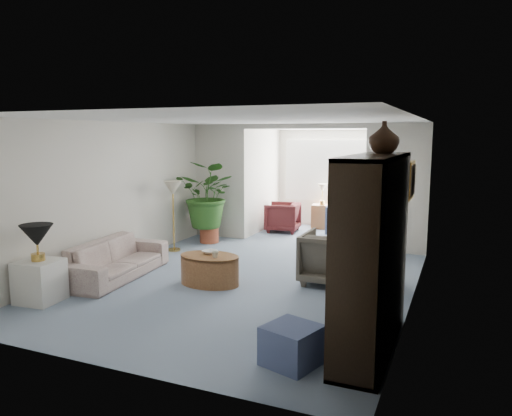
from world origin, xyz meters
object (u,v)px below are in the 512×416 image
at_px(wingback_chair, 331,258).
at_px(ottoman, 292,345).
at_px(framed_picture, 412,180).
at_px(entertainment_cabinet, 372,254).
at_px(floor_lamp, 173,188).
at_px(sunroom_chair_blue, 345,220).
at_px(end_table, 40,281).
at_px(coffee_table, 210,270).
at_px(table_lamp, 37,235).
at_px(plant_pot, 209,235).
at_px(coffee_bowl, 210,252).
at_px(sunroom_chair_maroon, 283,217).
at_px(sunroom_table, 322,217).
at_px(sofa, 116,259).
at_px(cabinet_urn, 384,137).
at_px(side_table_dark, 381,265).
at_px(coffee_cup, 215,255).

height_order(wingback_chair, ottoman, wingback_chair).
distance_m(framed_picture, entertainment_cabinet, 1.60).
height_order(floor_lamp, sunroom_chair_blue, floor_lamp).
height_order(entertainment_cabinet, ottoman, entertainment_cabinet).
distance_m(framed_picture, end_table, 5.16).
height_order(framed_picture, wingback_chair, framed_picture).
distance_m(framed_picture, coffee_table, 3.25).
xyz_separation_m(table_lamp, plant_pot, (0.34, 4.21, -0.77)).
relative_size(coffee_bowl, sunroom_chair_blue, 0.27).
bearing_deg(table_lamp, plant_pot, 85.35).
xyz_separation_m(framed_picture, sunroom_chair_maroon, (-3.28, 4.24, -1.35)).
bearing_deg(sunroom_chair_blue, table_lamp, 147.06).
bearing_deg(sunroom_chair_maroon, end_table, -20.15).
bearing_deg(sunroom_table, sunroom_chair_maroon, -135.00).
bearing_deg(sunroom_chair_blue, coffee_bowl, 157.43).
relative_size(framed_picture, plant_pot, 1.25).
xyz_separation_m(sofa, ottoman, (3.58, -1.75, -0.10)).
height_order(framed_picture, coffee_table, framed_picture).
xyz_separation_m(table_lamp, ottoman, (3.78, -0.40, -0.73)).
bearing_deg(end_table, coffee_table, 42.67).
bearing_deg(table_lamp, ottoman, -6.01).
bearing_deg(end_table, plant_pot, 85.35).
distance_m(end_table, sunroom_chair_maroon, 6.10).
height_order(wingback_chair, entertainment_cabinet, entertainment_cabinet).
distance_m(end_table, entertainment_cabinet, 4.50).
height_order(sofa, sunroom_chair_maroon, sunroom_chair_maroon).
xyz_separation_m(sofa, cabinet_urn, (4.23, -0.58, 1.95)).
xyz_separation_m(side_table_dark, sunroom_table, (-2.04, 3.99, -0.00)).
distance_m(coffee_bowl, ottoman, 2.98).
xyz_separation_m(coffee_cup, sunroom_chair_blue, (0.97, 4.42, -0.13)).
height_order(table_lamp, coffee_bowl, table_lamp).
bearing_deg(coffee_bowl, table_lamp, -134.79).
distance_m(end_table, table_lamp, 0.64).
relative_size(entertainment_cabinet, plant_pot, 5.18).
distance_m(coffee_bowl, side_table_dark, 2.65).
bearing_deg(table_lamp, coffee_cup, 38.55).
relative_size(end_table, wingback_chair, 0.66).
height_order(coffee_table, wingback_chair, wingback_chair).
relative_size(coffee_table, coffee_bowl, 4.33).
bearing_deg(end_table, side_table_dark, 32.97).
xyz_separation_m(side_table_dark, plant_pot, (-3.82, 1.51, -0.13)).
relative_size(table_lamp, floor_lamp, 1.22).
distance_m(wingback_chair, sunroom_chair_blue, 3.59).
relative_size(cabinet_urn, sunroom_table, 0.60).
distance_m(coffee_cup, plant_pot, 3.13).
distance_m(side_table_dark, ottoman, 3.12).
height_order(sofa, sunroom_table, sofa).
distance_m(table_lamp, coffee_bowl, 2.47).
xyz_separation_m(floor_lamp, wingback_chair, (3.39, -0.87, -0.85)).
relative_size(end_table, coffee_table, 0.61).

